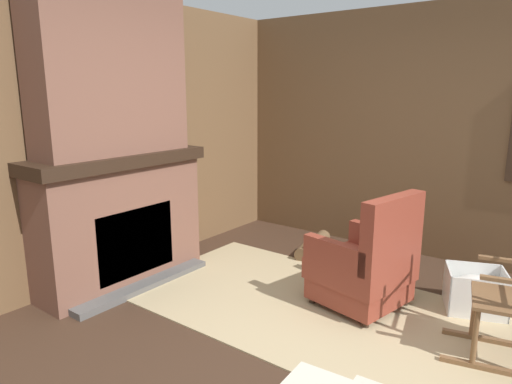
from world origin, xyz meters
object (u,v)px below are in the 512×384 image
at_px(oil_lamp_vase, 75,147).
at_px(firewood_stack, 319,250).
at_px(laundry_basket, 475,291).
at_px(armchair, 365,267).
at_px(storage_case, 159,141).

bearing_deg(oil_lamp_vase, firewood_stack, 57.84).
relative_size(firewood_stack, oil_lamp_vase, 2.00).
bearing_deg(laundry_basket, firewood_stack, 170.65).
xyz_separation_m(armchair, laundry_basket, (0.75, 0.49, -0.18)).
xyz_separation_m(firewood_stack, laundry_basket, (1.60, -0.26, 0.07)).
xyz_separation_m(firewood_stack, oil_lamp_vase, (-1.25, -1.98, 1.21)).
height_order(armchair, storage_case, storage_case).
distance_m(laundry_basket, oil_lamp_vase, 3.51).
height_order(laundry_basket, storage_case, storage_case).
height_order(armchair, oil_lamp_vase, oil_lamp_vase).
distance_m(firewood_stack, laundry_basket, 1.62).
xyz_separation_m(laundry_basket, storage_case, (-2.85, -0.81, 1.11)).
height_order(firewood_stack, storage_case, storage_case).
bearing_deg(firewood_stack, armchair, -41.50).
distance_m(armchair, storage_case, 2.31).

